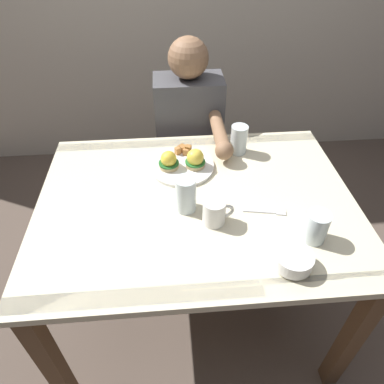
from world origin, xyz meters
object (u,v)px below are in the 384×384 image
Objects in this scene: eggs_benedict_plate at (183,163)px; water_glass_far at (239,141)px; coffee_mug at (215,211)px; water_glass_near at (186,196)px; dining_table at (196,219)px; fruit_bowl at (293,260)px; fork at (267,212)px; diner_person at (190,135)px; water_glass_extra at (316,228)px.

eggs_benedict_plate is 0.27m from water_glass_far.
water_glass_far is (0.25, 0.10, 0.03)m from eggs_benedict_plate.
coffee_mug is at bearing -110.97° from water_glass_far.
dining_table is at bearing 45.97° from water_glass_near.
fruit_bowl is 0.64m from water_glass_far.
eggs_benedict_plate is 2.09× the size of water_glass_far.
fruit_bowl is at bearing -86.01° from fork.
water_glass_far is at bearing 54.71° from dining_table.
eggs_benedict_plate is at bearing 134.76° from fork.
water_glass_near is 0.66m from diner_person.
diner_person reaches higher than fork.
fork is 0.40m from water_glass_far.
fruit_bowl is 0.11× the size of diner_person.
fork is (0.20, 0.03, -0.05)m from coffee_mug.
coffee_mug is 0.72× the size of fork.
fork is 1.39× the size of water_glass_extra.
dining_table is 10.00× the size of fruit_bowl.
fork is at bearing -19.58° from dining_table.
eggs_benedict_plate is at bearing 119.87° from fruit_bowl.
diner_person is (-0.03, 0.72, -0.14)m from coffee_mug.
fruit_bowl is 0.24m from fork.
dining_table is 0.20m from coffee_mug.
fruit_bowl is 0.15m from water_glass_extra.
diner_person reaches higher than dining_table.
water_glass_extra reaches higher than fruit_bowl.
fruit_bowl is 0.93× the size of water_glass_far.
eggs_benedict_plate is 1.97× the size of water_glass_near.
fork is (0.25, -0.09, 0.11)m from dining_table.
dining_table is 0.18m from water_glass_near.
water_glass_extra is at bearing -23.51° from water_glass_near.
fork is 0.30m from water_glass_near.
water_glass_extra reaches higher than eggs_benedict_plate.
coffee_mug is at bearing -87.62° from diner_person.
coffee_mug is at bearing -38.52° from water_glass_near.
water_glass_extra is (0.16, -0.53, -0.00)m from water_glass_far.
diner_person is (0.06, 0.40, -0.12)m from eggs_benedict_plate.
fruit_bowl is at bearing -85.09° from water_glass_far.
water_glass_far is at bearing 53.47° from water_glass_near.
dining_table is 10.70× the size of water_glass_extra.
fork is at bearing 8.61° from coffee_mug.
coffee_mug reaches higher than dining_table.
fork reaches higher than dining_table.
water_glass_far reaches higher than fork.
coffee_mug is 0.99× the size of water_glass_extra.
diner_person is (0.06, 0.64, -0.15)m from water_glass_near.
dining_table is at bearing -79.00° from eggs_benedict_plate.
fork is (0.29, -0.29, -0.02)m from eggs_benedict_plate.
fork is 0.14× the size of diner_person.
diner_person is (0.02, 0.60, 0.02)m from dining_table.
coffee_mug reaches higher than eggs_benedict_plate.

